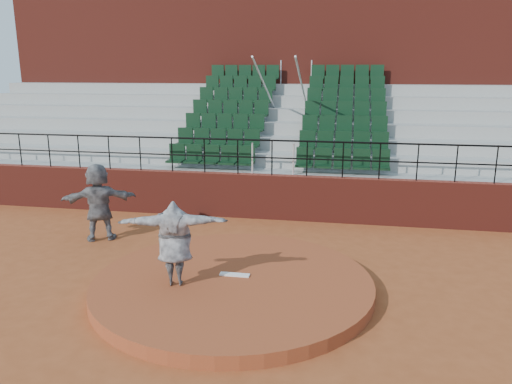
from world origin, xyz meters
TOP-DOWN VIEW (x-y plane):
  - ground at (0.00, 0.00)m, footprint 90.00×90.00m
  - pitchers_mound at (0.00, 0.00)m, footprint 5.50×5.50m
  - pitching_rubber at (0.00, 0.15)m, footprint 0.60×0.15m
  - boundary_wall at (0.00, 5.00)m, footprint 24.00×0.30m
  - wall_railing at (0.00, 5.00)m, footprint 24.04×0.05m
  - seating_deck at (0.00, 8.65)m, footprint 24.00×5.97m
  - press_box_facade at (0.00, 12.60)m, footprint 24.00×3.00m
  - pitcher at (-1.02, -0.44)m, footprint 2.10×0.97m
  - fielder at (-4.02, 2.35)m, footprint 1.93×1.29m

SIDE VIEW (x-z plane):
  - ground at x=0.00m, z-range 0.00..0.00m
  - pitchers_mound at x=0.00m, z-range 0.00..0.25m
  - pitching_rubber at x=0.00m, z-range 0.25..0.28m
  - boundary_wall at x=0.00m, z-range 0.00..1.30m
  - fielder at x=-4.02m, z-range 0.00..2.00m
  - pitcher at x=-1.02m, z-range 0.25..1.90m
  - seating_deck at x=0.00m, z-range -0.88..3.75m
  - wall_railing at x=0.00m, z-range 1.52..2.54m
  - press_box_facade at x=0.00m, z-range 0.00..7.10m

